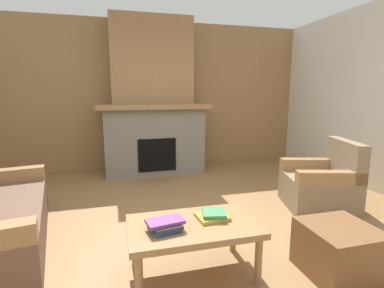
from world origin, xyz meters
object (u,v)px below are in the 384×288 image
(fireplace, at_px, (153,107))
(coffee_table, at_px, (193,230))
(ottoman, at_px, (339,250))
(armchair, at_px, (322,184))

(fireplace, bearing_deg, coffee_table, -91.82)
(fireplace, height_order, coffee_table, fireplace)
(ottoman, bearing_deg, coffee_table, 165.34)
(coffee_table, bearing_deg, ottoman, -14.66)
(armchair, xyz_separation_m, coffee_table, (-1.91, -0.90, 0.08))
(coffee_table, xyz_separation_m, ottoman, (1.11, -0.29, -0.18))
(ottoman, bearing_deg, fireplace, 106.57)
(fireplace, relative_size, coffee_table, 2.70)
(armchair, relative_size, coffee_table, 0.94)
(coffee_table, bearing_deg, fireplace, 88.18)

